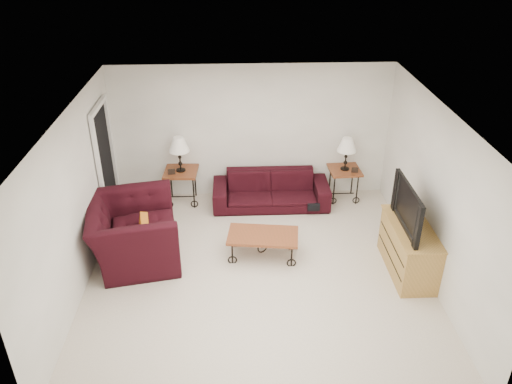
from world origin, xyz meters
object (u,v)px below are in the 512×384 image
lamp_left (180,154)px  television (415,207)px  tv_stand (409,249)px  armchair (134,232)px  backpack (313,202)px  sofa (271,190)px  side_table_left (182,186)px  coffee_table (263,245)px  lamp_right (346,154)px  side_table_right (343,184)px

lamp_left → television: 4.16m
tv_stand → armchair: bearing=173.1°
television → backpack: size_ratio=2.71×
lamp_left → armchair: (-0.58, -1.73, -0.50)m
tv_stand → television: (-0.02, -0.00, 0.72)m
lamp_left → television: bearing=-32.4°
sofa → tv_stand: size_ratio=1.64×
sofa → tv_stand: (1.90, -2.05, 0.08)m
backpack → tv_stand: bearing=-39.4°
side_table_left → coffee_table: 2.26m
sofa → lamp_right: (1.37, 0.18, 0.61)m
armchair → television: 4.16m
coffee_table → backpack: bearing=53.2°
lamp_left → backpack: (2.36, -0.48, -0.76)m
armchair → lamp_right: bearing=-74.8°
coffee_table → television: size_ratio=0.94×
armchair → tv_stand: 4.14m
lamp_left → side_table_left: bearing=0.0°
tv_stand → backpack: tv_stand is taller
sofa → television: size_ratio=1.83×
side_table_left → television: size_ratio=0.56×
side_table_right → lamp_right: lamp_right is taller
sofa → backpack: (0.73, -0.30, -0.09)m
tv_stand → backpack: size_ratio=3.03×
lamp_right → side_table_left: bearing=180.0°
lamp_left → television: television is taller
backpack → television: bearing=-39.8°
side_table_right → backpack: size_ratio=1.45×
tv_stand → coffee_table: bearing=168.1°
tv_stand → sofa: bearing=132.9°
lamp_right → backpack: size_ratio=1.45×
side_table_left → backpack: size_ratio=1.53×
coffee_table → armchair: armchair is taller
tv_stand → lamp_left: bearing=147.7°
side_table_right → lamp_left: (-3.00, 0.00, 0.67)m
side_table_right → lamp_right: 0.61m
armchair → sofa: bearing=-65.5°
coffee_table → tv_stand: tv_stand is taller
armchair → television: size_ratio=1.27×
side_table_right → tv_stand: bearing=-76.6°
lamp_left → tv_stand: bearing=-32.3°
armchair → backpack: (2.94, 1.25, -0.26)m
lamp_left → coffee_table: 2.38m
lamp_right → television: 2.29m
side_table_right → lamp_right: size_ratio=1.00×
coffee_table → backpack: size_ratio=2.54×
sofa → armchair: size_ratio=1.44×
sofa → side_table_right: (1.37, 0.18, 0.00)m
side_table_right → side_table_left: bearing=180.0°
sofa → armchair: bearing=-144.9°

